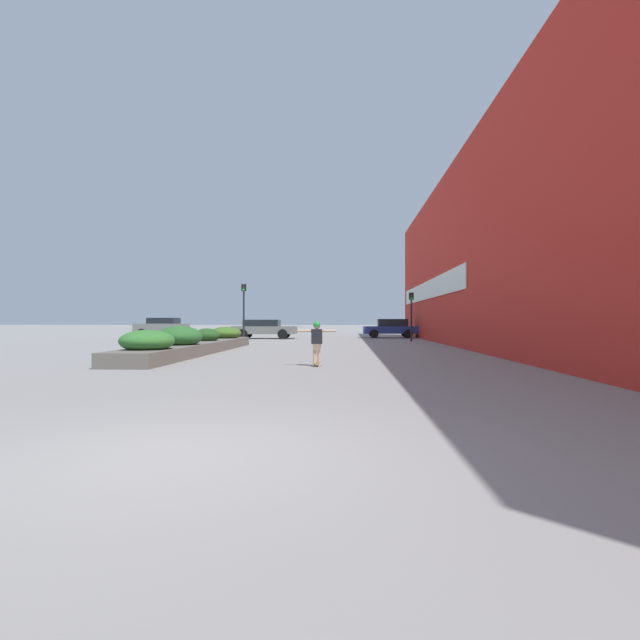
# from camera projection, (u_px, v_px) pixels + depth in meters

# --- Properties ---
(ground_plane) EXTENTS (300.00, 300.00, 0.00)m
(ground_plane) POSITION_uv_depth(u_px,v_px,m) (181.00, 455.00, 4.95)
(ground_plane) COLOR gray
(building_wall_right) EXTENTS (0.67, 47.77, 9.54)m
(building_wall_right) POSITION_uv_depth(u_px,v_px,m) (472.00, 246.00, 22.85)
(building_wall_right) COLOR red
(building_wall_right) RESTS_ON ground_plane
(planter_box) EXTENTS (1.68, 13.92, 1.13)m
(planter_box) POSITION_uv_depth(u_px,v_px,m) (194.00, 343.00, 20.25)
(planter_box) COLOR #605B54
(planter_box) RESTS_ON ground_plane
(skateboard) EXTENTS (0.24, 0.56, 0.10)m
(skateboard) POSITION_uv_depth(u_px,v_px,m) (317.00, 364.00, 14.59)
(skateboard) COLOR olive
(skateboard) RESTS_ON ground_plane
(skateboarder) EXTENTS (1.13, 0.21, 1.21)m
(skateboarder) POSITION_uv_depth(u_px,v_px,m) (317.00, 338.00, 14.59)
(skateboarder) COLOR tan
(skateboarder) RESTS_ON skateboard
(car_leftmost) EXTENTS (4.17, 1.94, 1.47)m
(car_leftmost) POSITION_uv_depth(u_px,v_px,m) (391.00, 328.00, 38.72)
(car_leftmost) COLOR navy
(car_leftmost) RESTS_ON ground_plane
(car_center_left) EXTENTS (4.44, 2.01, 1.47)m
(car_center_left) POSITION_uv_depth(u_px,v_px,m) (512.00, 328.00, 36.01)
(car_center_left) COLOR maroon
(car_center_left) RESTS_ON ground_plane
(car_center_right) EXTENTS (4.70, 2.05, 1.40)m
(car_center_right) POSITION_uv_depth(u_px,v_px,m) (264.00, 328.00, 36.94)
(car_center_right) COLOR slate
(car_center_right) RESTS_ON ground_plane
(car_rightmost) EXTENTS (3.99, 2.04, 1.56)m
(car_rightmost) POSITION_uv_depth(u_px,v_px,m) (162.00, 327.00, 39.86)
(car_rightmost) COLOR slate
(car_rightmost) RESTS_ON ground_plane
(traffic_light_left) EXTENTS (0.28, 0.30, 3.70)m
(traffic_light_left) POSITION_uv_depth(u_px,v_px,m) (244.00, 302.00, 32.10)
(traffic_light_left) COLOR black
(traffic_light_left) RESTS_ON ground_plane
(traffic_light_right) EXTENTS (0.28, 0.30, 3.12)m
(traffic_light_right) POSITION_uv_depth(u_px,v_px,m) (411.00, 308.00, 31.67)
(traffic_light_right) COLOR black
(traffic_light_right) RESTS_ON ground_plane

